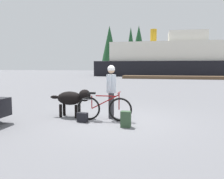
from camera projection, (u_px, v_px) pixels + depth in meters
The scene contains 11 objects.
ground_plane at pixel (114, 120), 7.53m from camera, with size 160.00×160.00×0.00m, color slate.
bicycle at pixel (104, 108), 7.48m from camera, with size 1.79×0.44×0.93m.
person_cyclist at pixel (111, 86), 7.81m from camera, with size 0.32×0.53×1.77m.
dog at pixel (73, 98), 8.00m from camera, with size 1.46×0.54×0.96m.
backpack at pixel (126, 119), 6.69m from camera, with size 0.28×0.20×0.46m, color #334C33.
handbag_pannier at pixel (82, 117), 7.31m from camera, with size 0.32×0.18×0.30m, color black.
dock_pier at pixel (177, 77), 31.58m from camera, with size 14.57×2.07×0.40m, color brown.
ferry_boat at pixel (172, 60), 40.76m from camera, with size 25.66×8.09×8.14m.
pine_tree_far_left at pixel (109, 43), 56.97m from camera, with size 3.69×3.69×11.47m.
pine_tree_center at pixel (139, 43), 56.80m from camera, with size 3.66×3.66×11.48m.
pine_tree_mid_back at pixel (131, 45), 63.41m from camera, with size 3.13×3.13×12.21m.
Camera 1 is at (1.47, -7.24, 1.75)m, focal length 37.52 mm.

